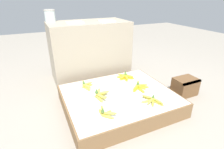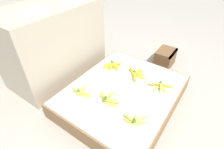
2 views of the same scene
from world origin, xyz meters
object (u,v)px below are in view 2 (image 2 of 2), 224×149
at_px(banana_bunch_middle_midleft, 136,73).
at_px(wooden_crate, 165,58).
at_px(banana_bunch_front_left, 135,120).
at_px(banana_bunch_front_midleft, 160,86).
at_px(banana_bunch_middle_left, 109,99).
at_px(banana_bunch_back_midleft, 112,65).
at_px(foam_tray_white, 71,1).
at_px(banana_bunch_back_left, 81,92).

bearing_deg(banana_bunch_middle_midleft, wooden_crate, -8.87).
bearing_deg(wooden_crate, banana_bunch_front_left, -170.72).
xyz_separation_m(banana_bunch_front_midleft, banana_bunch_middle_midleft, (0.03, 0.29, 0.00)).
height_order(banana_bunch_front_midleft, banana_bunch_middle_left, banana_bunch_middle_left).
relative_size(banana_bunch_front_left, banana_bunch_back_midleft, 0.97).
relative_size(banana_bunch_front_midleft, banana_bunch_middle_left, 0.94).
height_order(banana_bunch_middle_left, banana_bunch_back_midleft, same).
xyz_separation_m(wooden_crate, banana_bunch_front_midleft, (-0.66, -0.19, 0.09)).
xyz_separation_m(banana_bunch_front_midleft, foam_tray_white, (-0.03, 1.06, 0.64)).
relative_size(wooden_crate, banana_bunch_front_midleft, 1.15).
xyz_separation_m(banana_bunch_middle_midleft, banana_bunch_back_midleft, (-0.02, 0.29, 0.01)).
bearing_deg(banana_bunch_back_midleft, banana_bunch_middle_midleft, -85.15).
bearing_deg(banana_bunch_front_midleft, foam_tray_white, 91.78).
height_order(banana_bunch_front_left, banana_bunch_middle_midleft, banana_bunch_front_left).
distance_m(banana_bunch_front_midleft, banana_bunch_middle_left, 0.54).
distance_m(wooden_crate, banana_bunch_back_left, 1.24).
distance_m(wooden_crate, banana_bunch_middle_midleft, 0.64).
xyz_separation_m(banana_bunch_middle_left, banana_bunch_back_midleft, (0.45, 0.27, 0.00)).
xyz_separation_m(wooden_crate, banana_bunch_back_midleft, (-0.65, 0.39, 0.10)).
bearing_deg(banana_bunch_middle_midleft, banana_bunch_back_midleft, 94.85).
bearing_deg(foam_tray_white, banana_bunch_back_midleft, -84.98).
distance_m(banana_bunch_back_left, foam_tray_white, 0.93).
bearing_deg(banana_bunch_back_left, foam_tray_white, 45.40).
xyz_separation_m(banana_bunch_back_left, banana_bunch_back_midleft, (0.52, 0.00, 0.00)).
bearing_deg(banana_bunch_front_left, wooden_crate, 9.28).
height_order(banana_bunch_front_midleft, banana_bunch_middle_midleft, banana_bunch_middle_midleft).
xyz_separation_m(banana_bunch_front_midleft, banana_bunch_middle_left, (-0.44, 0.31, 0.01)).
height_order(banana_bunch_front_left, banana_bunch_back_midleft, banana_bunch_back_midleft).
distance_m(banana_bunch_back_midleft, foam_tray_white, 0.80).
height_order(wooden_crate, banana_bunch_middle_midleft, banana_bunch_middle_midleft).
distance_m(banana_bunch_front_left, banana_bunch_middle_midleft, 0.61).
bearing_deg(banana_bunch_middle_left, wooden_crate, -6.08).
bearing_deg(banana_bunch_back_midleft, banana_bunch_front_left, -131.84).
height_order(banana_bunch_back_left, banana_bunch_back_midleft, banana_bunch_back_midleft).
relative_size(banana_bunch_front_left, banana_bunch_back_left, 0.86).
relative_size(banana_bunch_back_midleft, foam_tray_white, 1.03).
xyz_separation_m(wooden_crate, banana_bunch_back_left, (-1.17, 0.39, 0.09)).
relative_size(banana_bunch_middle_left, foam_tray_white, 1.30).
distance_m(wooden_crate, banana_bunch_back_midleft, 0.76).
relative_size(wooden_crate, banana_bunch_front_left, 1.41).
relative_size(wooden_crate, banana_bunch_middle_midleft, 1.14).
xyz_separation_m(banana_bunch_front_midleft, banana_bunch_back_midleft, (0.01, 0.58, 0.01)).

